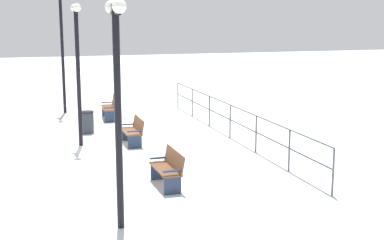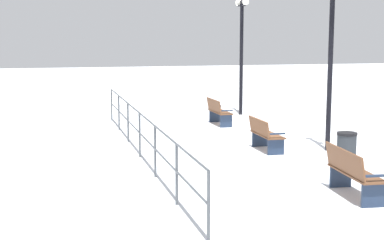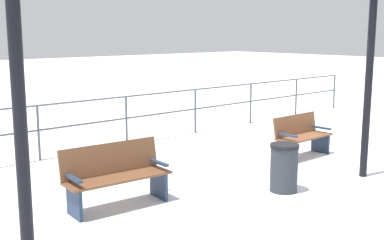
{
  "view_description": "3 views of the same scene",
  "coord_description": "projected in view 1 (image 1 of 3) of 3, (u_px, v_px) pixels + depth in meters",
  "views": [
    {
      "loc": [
        3.1,
        16.63,
        4.04
      ],
      "look_at": [
        -2.2,
        -0.08,
        0.66
      ],
      "focal_mm": 50.39,
      "sensor_mm": 36.0,
      "label": 1
    },
    {
      "loc": [
        -5.74,
        -14.21,
        3.06
      ],
      "look_at": [
        -2.09,
        0.38,
        0.83
      ],
      "focal_mm": 54.67,
      "sensor_mm": 36.0,
      "label": 2
    },
    {
      "loc": [
        5.85,
        -8.36,
        2.57
      ],
      "look_at": [
        -1.96,
        -1.49,
        0.71
      ],
      "focal_mm": 46.24,
      "sensor_mm": 36.0,
      "label": 3
    }
  ],
  "objects": [
    {
      "name": "bench_nearest",
      "position": [
        111.0,
        107.0,
        21.47
      ],
      "size": [
        0.68,
        1.64,
        0.93
      ],
      "rotation": [
        0.0,
        0.0,
        -0.08
      ],
      "color": "brown",
      "rests_on": "ground"
    },
    {
      "name": "lamppost_near",
      "position": [
        61.0,
        25.0,
        22.29
      ],
      "size": [
        0.3,
        1.15,
        5.35
      ],
      "color": "black",
      "rests_on": "ground"
    },
    {
      "name": "bench_third",
      "position": [
        168.0,
        168.0,
        12.94
      ],
      "size": [
        0.54,
        1.44,
        0.88
      ],
      "rotation": [
        0.0,
        0.0,
        0.02
      ],
      "color": "brown",
      "rests_on": "ground"
    },
    {
      "name": "waterfront_railing",
      "position": [
        230.0,
        115.0,
        18.15
      ],
      "size": [
        0.05,
        12.77,
        1.14
      ],
      "color": "#4C5156",
      "rests_on": "ground"
    },
    {
      "name": "ground_plane",
      "position": [
        128.0,
        145.0,
        17.25
      ],
      "size": [
        80.0,
        80.0,
        0.0
      ],
      "primitive_type": "plane",
      "color": "white",
      "rests_on": "ground"
    },
    {
      "name": "bench_second",
      "position": [
        133.0,
        131.0,
        17.23
      ],
      "size": [
        0.55,
        1.37,
        0.86
      ],
      "rotation": [
        0.0,
        0.0,
        -0.0
      ],
      "color": "brown",
      "rests_on": "ground"
    },
    {
      "name": "lamppost_far",
      "position": [
        117.0,
        81.0,
        9.95
      ],
      "size": [
        0.26,
        1.06,
        4.34
      ],
      "color": "black",
      "rests_on": "ground"
    },
    {
      "name": "lamppost_middle",
      "position": [
        77.0,
        54.0,
        16.61
      ],
      "size": [
        0.25,
        0.94,
        4.43
      ],
      "color": "black",
      "rests_on": "ground"
    },
    {
      "name": "trash_bin",
      "position": [
        87.0,
        122.0,
        18.85
      ],
      "size": [
        0.47,
        0.47,
        0.79
      ],
      "color": "#2D3338",
      "rests_on": "ground"
    }
  ]
}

